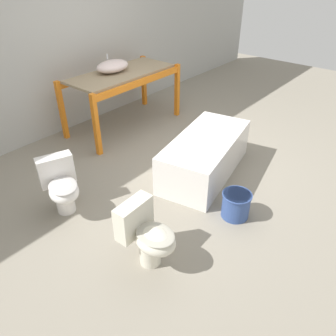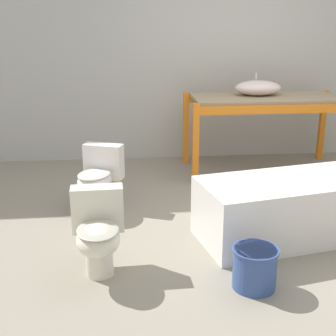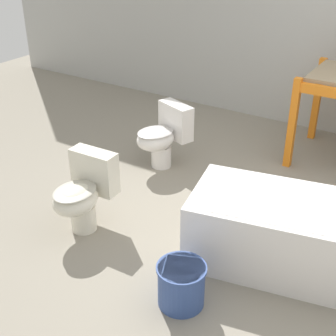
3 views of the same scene
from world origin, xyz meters
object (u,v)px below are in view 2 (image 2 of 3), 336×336
toilet_near (98,177)px  bucket_white (255,267)px  sink_basin (258,88)px  bathtub_main (289,204)px  toilet_far (98,232)px

toilet_near → bucket_white: size_ratio=1.91×
sink_basin → toilet_near: size_ratio=0.90×
bathtub_main → sink_basin: bearing=71.1°
bathtub_main → toilet_near: (-1.66, 0.79, 0.03)m
toilet_near → toilet_far: same height
bathtub_main → toilet_far: bearing=-175.8°
bucket_white → toilet_near: bearing=126.4°
toilet_far → toilet_near: bearing=90.2°
bathtub_main → toilet_far: (-1.60, -0.45, 0.03)m
bathtub_main → toilet_far: 1.67m
sink_basin → toilet_far: sink_basin is taller
toilet_near → toilet_far: 1.25m
bathtub_main → bucket_white: bearing=-135.2°
bathtub_main → bucket_white: size_ratio=5.01×
bucket_white → sink_basin: bearing=74.4°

